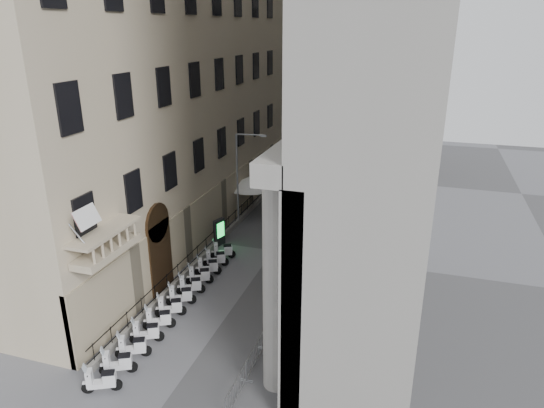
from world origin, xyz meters
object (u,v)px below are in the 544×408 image
(scooter_0, at_px, (103,391))
(street_lamp, at_px, (241,172))
(pedestrian_a, at_px, (307,200))
(pedestrian_b, at_px, (311,203))
(info_kiosk, at_px, (219,232))
(security_tent, at_px, (255,184))

(scooter_0, xyz_separation_m, street_lamp, (-0.97, 19.89, 4.45))
(street_lamp, height_order, pedestrian_a, street_lamp)
(pedestrian_a, height_order, pedestrian_b, pedestrian_a)
(street_lamp, xyz_separation_m, pedestrian_a, (4.28, 4.78, -3.52))
(info_kiosk, bearing_deg, scooter_0, -67.61)
(info_kiosk, bearing_deg, security_tent, 104.16)
(scooter_0, distance_m, info_kiosk, 15.79)
(security_tent, distance_m, info_kiosk, 6.88)
(info_kiosk, xyz_separation_m, pedestrian_a, (4.43, 8.95, -0.09))
(info_kiosk, height_order, pedestrian_b, info_kiosk)
(street_lamp, height_order, info_kiosk, street_lamp)
(security_tent, relative_size, info_kiosk, 1.98)
(pedestrian_a, bearing_deg, scooter_0, 104.43)
(info_kiosk, relative_size, pedestrian_b, 1.32)
(scooter_0, xyz_separation_m, info_kiosk, (-1.12, 15.72, 1.03))
(scooter_0, relative_size, pedestrian_a, 0.80)
(scooter_0, height_order, street_lamp, street_lamp)
(info_kiosk, bearing_deg, street_lamp, 106.18)
(scooter_0, distance_m, security_tent, 22.54)
(pedestrian_b, bearing_deg, pedestrian_a, 17.41)
(security_tent, height_order, pedestrian_a, security_tent)
(info_kiosk, distance_m, pedestrian_b, 10.04)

